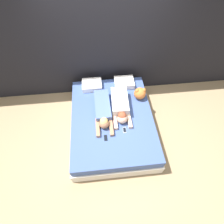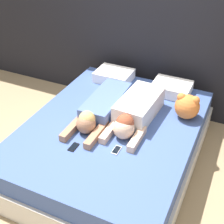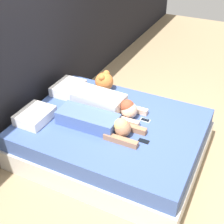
{
  "view_description": "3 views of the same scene",
  "coord_description": "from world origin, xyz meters",
  "px_view_note": "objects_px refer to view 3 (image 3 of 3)",
  "views": [
    {
      "loc": [
        -0.21,
        -1.99,
        3.48
      ],
      "look_at": [
        0.0,
        0.0,
        0.65
      ],
      "focal_mm": 28.0,
      "sensor_mm": 36.0,
      "label": 1
    },
    {
      "loc": [
        1.08,
        -2.32,
        2.4
      ],
      "look_at": [
        0.0,
        0.0,
        0.65
      ],
      "focal_mm": 50.0,
      "sensor_mm": 36.0,
      "label": 2
    },
    {
      "loc": [
        -2.74,
        -1.35,
        2.76
      ],
      "look_at": [
        0.0,
        0.0,
        0.65
      ],
      "focal_mm": 50.0,
      "sensor_mm": 36.0,
      "label": 3
    }
  ],
  "objects_px": {
    "bed": "(112,138)",
    "person_left": "(98,122)",
    "plush_toy": "(104,81)",
    "cell_phone_right": "(145,120)",
    "cell_phone_left": "(144,141)",
    "pillow_head_right": "(68,88)",
    "person_right": "(107,104)",
    "pillow_head_left": "(35,116)"
  },
  "relations": [
    {
      "from": "bed",
      "to": "person_left",
      "type": "xyz_separation_m",
      "value": [
        -0.18,
        0.1,
        0.34
      ]
    },
    {
      "from": "bed",
      "to": "plush_toy",
      "type": "xyz_separation_m",
      "value": [
        0.65,
        0.44,
        0.39
      ]
    },
    {
      "from": "cell_phone_right",
      "to": "bed",
      "type": "bearing_deg",
      "value": 120.67
    },
    {
      "from": "cell_phone_right",
      "to": "cell_phone_left",
      "type": "bearing_deg",
      "value": -161.21
    },
    {
      "from": "pillow_head_right",
      "to": "person_right",
      "type": "bearing_deg",
      "value": -104.77
    },
    {
      "from": "cell_phone_left",
      "to": "cell_phone_right",
      "type": "bearing_deg",
      "value": 18.79
    },
    {
      "from": "pillow_head_left",
      "to": "person_left",
      "type": "bearing_deg",
      "value": -75.44
    },
    {
      "from": "plush_toy",
      "to": "person_right",
      "type": "bearing_deg",
      "value": -148.83
    },
    {
      "from": "cell_phone_left",
      "to": "plush_toy",
      "type": "height_order",
      "value": "plush_toy"
    },
    {
      "from": "person_right",
      "to": "cell_phone_right",
      "type": "relative_size",
      "value": 7.62
    },
    {
      "from": "pillow_head_left",
      "to": "pillow_head_right",
      "type": "height_order",
      "value": "same"
    },
    {
      "from": "bed",
      "to": "plush_toy",
      "type": "relative_size",
      "value": 8.1
    },
    {
      "from": "person_left",
      "to": "cell_phone_left",
      "type": "distance_m",
      "value": 0.59
    },
    {
      "from": "cell_phone_left",
      "to": "pillow_head_right",
      "type": "bearing_deg",
      "value": 67.97
    },
    {
      "from": "pillow_head_left",
      "to": "plush_toy",
      "type": "height_order",
      "value": "plush_toy"
    },
    {
      "from": "person_right",
      "to": "plush_toy",
      "type": "height_order",
      "value": "plush_toy"
    },
    {
      "from": "person_left",
      "to": "plush_toy",
      "type": "relative_size",
      "value": 3.92
    },
    {
      "from": "pillow_head_right",
      "to": "person_left",
      "type": "bearing_deg",
      "value": -125.72
    },
    {
      "from": "pillow_head_left",
      "to": "plush_toy",
      "type": "relative_size",
      "value": 1.63
    },
    {
      "from": "bed",
      "to": "cell_phone_left",
      "type": "relative_size",
      "value": 17.96
    },
    {
      "from": "pillow_head_left",
      "to": "cell_phone_right",
      "type": "xyz_separation_m",
      "value": [
        0.58,
        -1.22,
        -0.06
      ]
    },
    {
      "from": "bed",
      "to": "person_right",
      "type": "relative_size",
      "value": 2.36
    },
    {
      "from": "bed",
      "to": "person_left",
      "type": "height_order",
      "value": "person_left"
    },
    {
      "from": "pillow_head_left",
      "to": "cell_phone_right",
      "type": "distance_m",
      "value": 1.35
    },
    {
      "from": "pillow_head_left",
      "to": "cell_phone_left",
      "type": "bearing_deg",
      "value": -81.38
    },
    {
      "from": "bed",
      "to": "cell_phone_left",
      "type": "height_order",
      "value": "cell_phone_left"
    },
    {
      "from": "bed",
      "to": "person_left",
      "type": "relative_size",
      "value": 2.07
    },
    {
      "from": "cell_phone_right",
      "to": "plush_toy",
      "type": "distance_m",
      "value": 0.92
    },
    {
      "from": "pillow_head_left",
      "to": "person_right",
      "type": "xyz_separation_m",
      "value": [
        0.56,
        -0.7,
        0.05
      ]
    },
    {
      "from": "bed",
      "to": "person_left",
      "type": "distance_m",
      "value": 0.4
    },
    {
      "from": "bed",
      "to": "cell_phone_right",
      "type": "relative_size",
      "value": 17.96
    },
    {
      "from": "bed",
      "to": "pillow_head_right",
      "type": "relative_size",
      "value": 4.98
    },
    {
      "from": "bed",
      "to": "pillow_head_right",
      "type": "xyz_separation_m",
      "value": [
        0.37,
        0.86,
        0.32
      ]
    },
    {
      "from": "person_left",
      "to": "plush_toy",
      "type": "height_order",
      "value": "plush_toy"
    },
    {
      "from": "bed",
      "to": "plush_toy",
      "type": "distance_m",
      "value": 0.88
    },
    {
      "from": "person_left",
      "to": "person_right",
      "type": "xyz_separation_m",
      "value": [
        0.36,
        0.06,
        0.02
      ]
    },
    {
      "from": "pillow_head_left",
      "to": "cell_phone_right",
      "type": "height_order",
      "value": "pillow_head_left"
    },
    {
      "from": "bed",
      "to": "cell_phone_right",
      "type": "height_order",
      "value": "cell_phone_right"
    },
    {
      "from": "pillow_head_right",
      "to": "cell_phone_right",
      "type": "height_order",
      "value": "pillow_head_right"
    },
    {
      "from": "pillow_head_right",
      "to": "cell_phone_left",
      "type": "bearing_deg",
      "value": -112.03
    },
    {
      "from": "cell_phone_left",
      "to": "pillow_head_left",
      "type": "bearing_deg",
      "value": 98.62
    },
    {
      "from": "person_left",
      "to": "cell_phone_right",
      "type": "bearing_deg",
      "value": -49.64
    }
  ]
}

